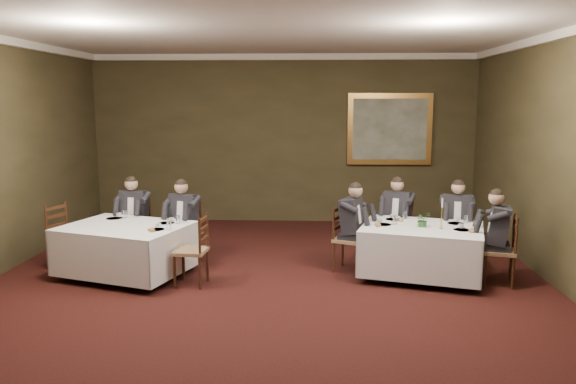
# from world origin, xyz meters

# --- Properties ---
(ground) EXTENTS (10.00, 10.00, 0.00)m
(ground) POSITION_xyz_m (0.00, 0.00, 0.00)
(ground) COLOR black
(ground) RESTS_ON ground
(ceiling) EXTENTS (8.00, 10.00, 0.10)m
(ceiling) POSITION_xyz_m (0.00, 0.00, 3.50)
(ceiling) COLOR silver
(ceiling) RESTS_ON back_wall
(back_wall) EXTENTS (8.00, 0.10, 3.50)m
(back_wall) POSITION_xyz_m (0.00, 5.00, 1.75)
(back_wall) COLOR #302D18
(back_wall) RESTS_ON ground
(front_wall) EXTENTS (8.00, 0.10, 3.50)m
(front_wall) POSITION_xyz_m (0.00, -5.00, 1.75)
(front_wall) COLOR #302D18
(front_wall) RESTS_ON ground
(crown_molding) EXTENTS (8.00, 10.00, 0.12)m
(crown_molding) POSITION_xyz_m (0.00, 0.00, 3.44)
(crown_molding) COLOR white
(crown_molding) RESTS_ON back_wall
(table_main) EXTENTS (1.98, 1.70, 0.67)m
(table_main) POSITION_xyz_m (2.21, 1.19, 0.45)
(table_main) COLOR black
(table_main) RESTS_ON ground
(table_second) EXTENTS (2.07, 1.80, 0.67)m
(table_second) POSITION_xyz_m (-2.10, 1.05, 0.45)
(table_second) COLOR black
(table_second) RESTS_ON ground
(chair_main_backleft) EXTENTS (0.58, 0.57, 1.00)m
(chair_main_backleft) POSITION_xyz_m (2.01, 2.15, 0.28)
(chair_main_backleft) COLOR olive
(chair_main_backleft) RESTS_ON ground
(diner_main_backleft) EXTENTS (0.56, 0.60, 1.35)m
(diner_main_backleft) POSITION_xyz_m (2.01, 2.14, 0.51)
(diner_main_backleft) COLOR black
(diner_main_backleft) RESTS_ON chair_main_backleft
(chair_main_backright) EXTENTS (0.51, 0.49, 1.00)m
(chair_main_backright) POSITION_xyz_m (2.89, 1.91, 0.28)
(chair_main_backright) COLOR olive
(chair_main_backright) RESTS_ON ground
(diner_main_backright) EXTENTS (0.48, 0.54, 1.35)m
(diner_main_backright) POSITION_xyz_m (2.88, 1.90, 0.51)
(diner_main_backright) COLOR black
(diner_main_backright) RESTS_ON chair_main_backright
(chair_main_endleft) EXTENTS (0.56, 0.57, 1.00)m
(chair_main_endleft) POSITION_xyz_m (1.18, 1.48, 0.28)
(chair_main_endleft) COLOR olive
(chair_main_endleft) RESTS_ON ground
(diner_main_endleft) EXTENTS (0.60, 0.56, 1.35)m
(diner_main_endleft) POSITION_xyz_m (1.19, 1.47, 0.51)
(diner_main_endleft) COLOR black
(diner_main_endleft) RESTS_ON chair_main_endleft
(chair_main_endright) EXTENTS (0.52, 0.53, 1.00)m
(chair_main_endright) POSITION_xyz_m (3.25, 0.90, 0.28)
(chair_main_endright) COLOR olive
(chair_main_endright) RESTS_ON ground
(diner_main_endright) EXTENTS (0.57, 0.51, 1.35)m
(diner_main_endright) POSITION_xyz_m (3.24, 0.90, 0.51)
(diner_main_endright) COLOR black
(diner_main_endright) RESTS_ON chair_main_endright
(chair_sec_backleft) EXTENTS (0.48, 0.46, 1.00)m
(chair_sec_backleft) POSITION_xyz_m (-2.27, 2.05, 0.28)
(chair_sec_backleft) COLOR olive
(chair_sec_backleft) RESTS_ON ground
(diner_sec_backleft) EXTENTS (0.45, 0.52, 1.35)m
(diner_sec_backleft) POSITION_xyz_m (-2.27, 2.04, 0.51)
(diner_sec_backleft) COLOR black
(diner_sec_backleft) RESTS_ON chair_sec_backleft
(chair_sec_backright) EXTENTS (0.53, 0.52, 1.00)m
(chair_sec_backright) POSITION_xyz_m (-1.38, 1.76, 0.28)
(chair_sec_backright) COLOR olive
(chair_sec_backright) RESTS_ON ground
(diner_sec_backright) EXTENTS (0.51, 0.57, 1.35)m
(diner_sec_backright) POSITION_xyz_m (-1.38, 1.75, 0.51)
(diner_sec_backright) COLOR black
(diner_sec_backright) RESTS_ON chair_sec_backright
(chair_sec_endright) EXTENTS (0.46, 0.48, 1.00)m
(chair_sec_endright) POSITION_xyz_m (-1.06, 0.71, 0.28)
(chair_sec_endright) COLOR olive
(chair_sec_endright) RESTS_ON ground
(chair_sec_endleft) EXTENTS (0.56, 0.57, 1.00)m
(chair_sec_endleft) POSITION_xyz_m (-3.15, 1.40, 0.28)
(chair_sec_endleft) COLOR olive
(chair_sec_endleft) RESTS_ON ground
(centerpiece) EXTENTS (0.27, 0.25, 0.23)m
(centerpiece) POSITION_xyz_m (2.21, 1.16, 0.88)
(centerpiece) COLOR #2D5926
(centerpiece) RESTS_ON table_main
(candlestick) EXTENTS (0.07, 0.07, 0.46)m
(candlestick) POSITION_xyz_m (2.45, 1.04, 0.93)
(candlestick) COLOR gold
(candlestick) RESTS_ON table_main
(place_setting_table_main) EXTENTS (0.33, 0.31, 0.14)m
(place_setting_table_main) POSITION_xyz_m (1.92, 1.68, 0.80)
(place_setting_table_main) COLOR white
(place_setting_table_main) RESTS_ON table_main
(place_setting_table_second) EXTENTS (0.33, 0.31, 0.14)m
(place_setting_table_second) POSITION_xyz_m (-2.38, 1.57, 0.80)
(place_setting_table_second) COLOR white
(place_setting_table_second) RESTS_ON table_second
(painting) EXTENTS (1.74, 0.09, 1.47)m
(painting) POSITION_xyz_m (2.21, 4.94, 1.97)
(painting) COLOR #DEA251
(painting) RESTS_ON back_wall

